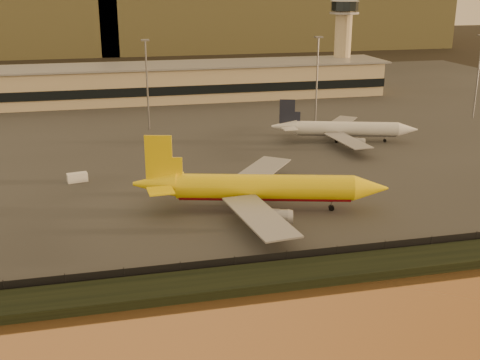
% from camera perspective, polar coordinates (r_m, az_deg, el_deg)
% --- Properties ---
extents(ground, '(900.00, 900.00, 0.00)m').
position_cam_1_polar(ground, '(102.35, 1.15, -5.15)').
color(ground, black).
rests_on(ground, ground).
extents(embankment, '(320.00, 7.00, 1.40)m').
position_cam_1_polar(embankment, '(87.28, 3.97, -9.04)').
color(embankment, black).
rests_on(embankment, ground).
extents(tarmac, '(320.00, 220.00, 0.20)m').
position_cam_1_polar(tarmac, '(191.72, -6.01, 5.96)').
color(tarmac, '#2D2D2D').
rests_on(tarmac, ground).
extents(perimeter_fence, '(300.00, 0.05, 2.20)m').
position_cam_1_polar(perimeter_fence, '(90.43, 3.23, -7.58)').
color(perimeter_fence, black).
rests_on(perimeter_fence, tarmac).
extents(terminal_building, '(202.00, 25.00, 12.60)m').
position_cam_1_polar(terminal_building, '(219.33, -10.95, 8.92)').
color(terminal_building, tan).
rests_on(terminal_building, tarmac).
extents(control_tower, '(11.20, 11.20, 35.50)m').
position_cam_1_polar(control_tower, '(241.59, 9.76, 13.51)').
color(control_tower, tan).
rests_on(control_tower, tarmac).
extents(apron_light_masts, '(152.20, 12.20, 25.40)m').
position_cam_1_polar(apron_light_masts, '(172.14, -0.25, 9.94)').
color(apron_light_masts, slate).
rests_on(apron_light_masts, tarmac).
extents(dhl_cargo_jet, '(46.67, 44.72, 14.13)m').
position_cam_1_polar(dhl_cargo_jet, '(111.10, 1.91, -0.79)').
color(dhl_cargo_jet, yellow).
rests_on(dhl_cargo_jet, tarmac).
extents(white_narrowbody_jet, '(37.84, 36.03, 11.10)m').
position_cam_1_polar(white_narrowbody_jet, '(162.31, 9.85, 4.77)').
color(white_narrowbody_jet, silver).
rests_on(white_narrowbody_jet, tarmac).
extents(gse_vehicle_yellow, '(3.71, 1.97, 1.60)m').
position_cam_1_polar(gse_vehicle_yellow, '(125.18, 0.07, -0.20)').
color(gse_vehicle_yellow, yellow).
rests_on(gse_vehicle_yellow, tarmac).
extents(gse_vehicle_white, '(4.48, 2.65, 1.89)m').
position_cam_1_polar(gse_vehicle_white, '(132.35, -15.17, 0.24)').
color(gse_vehicle_white, silver).
rests_on(gse_vehicle_white, tarmac).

